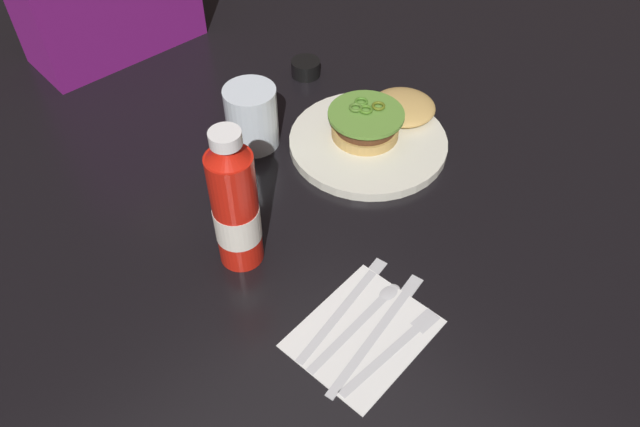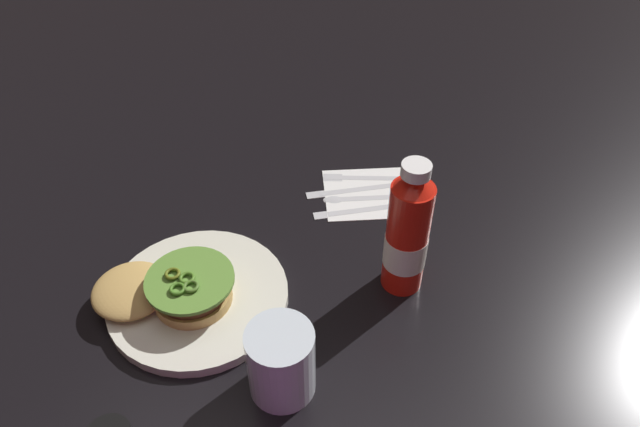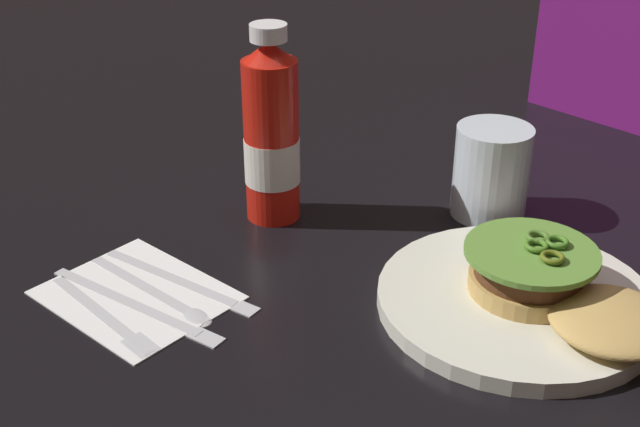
# 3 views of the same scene
# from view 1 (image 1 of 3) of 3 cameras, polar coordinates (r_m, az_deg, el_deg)

# --- Properties ---
(ground_plane) EXTENTS (3.00, 3.00, 0.00)m
(ground_plane) POSITION_cam_1_polar(r_m,az_deg,el_deg) (0.98, -0.14, 2.80)
(ground_plane) COLOR black
(dinner_plate) EXTENTS (0.27, 0.27, 0.02)m
(dinner_plate) POSITION_cam_1_polar(r_m,az_deg,el_deg) (1.05, 4.51, 6.67)
(dinner_plate) COLOR silver
(dinner_plate) RESTS_ON ground_plane
(burger_sandwich) EXTENTS (0.21, 0.13, 0.05)m
(burger_sandwich) POSITION_cam_1_polar(r_m,az_deg,el_deg) (1.06, 5.62, 8.96)
(burger_sandwich) COLOR tan
(burger_sandwich) RESTS_ON dinner_plate
(ketchup_bottle) EXTENTS (0.06, 0.06, 0.23)m
(ketchup_bottle) POSITION_cam_1_polar(r_m,az_deg,el_deg) (0.82, -7.92, 0.55)
(ketchup_bottle) COLOR red
(ketchup_bottle) RESTS_ON ground_plane
(water_glass) EXTENTS (0.09, 0.09, 0.11)m
(water_glass) POSITION_cam_1_polar(r_m,az_deg,el_deg) (1.03, -6.41, 8.96)
(water_glass) COLOR silver
(water_glass) RESTS_ON ground_plane
(condiment_cup) EXTENTS (0.06, 0.06, 0.03)m
(condiment_cup) POSITION_cam_1_polar(r_m,az_deg,el_deg) (1.21, -1.34, 13.46)
(condiment_cup) COLOR black
(condiment_cup) RESTS_ON ground_plane
(napkin) EXTENTS (0.19, 0.16, 0.00)m
(napkin) POSITION_cam_1_polar(r_m,az_deg,el_deg) (0.81, 4.05, -11.11)
(napkin) COLOR white
(napkin) RESTS_ON ground_plane
(fork_utensil) EXTENTS (0.17, 0.02, 0.00)m
(fork_utensil) POSITION_cam_1_polar(r_m,az_deg,el_deg) (0.80, 7.42, -11.91)
(fork_utensil) COLOR silver
(fork_utensil) RESTS_ON napkin
(steak_knife) EXTENTS (0.22, 0.06, 0.00)m
(steak_knife) POSITION_cam_1_polar(r_m,az_deg,el_deg) (0.81, 5.90, -10.20)
(steak_knife) COLOR silver
(steak_knife) RESTS_ON napkin
(spoon_utensil) EXTENTS (0.18, 0.04, 0.00)m
(spoon_utensil) POSITION_cam_1_polar(r_m,az_deg,el_deg) (0.82, 4.55, -9.17)
(spoon_utensil) COLOR silver
(spoon_utensil) RESTS_ON napkin
(butter_knife) EXTENTS (0.20, 0.06, 0.00)m
(butter_knife) POSITION_cam_1_polar(r_m,az_deg,el_deg) (0.83, 2.71, -8.11)
(butter_knife) COLOR silver
(butter_knife) RESTS_ON napkin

